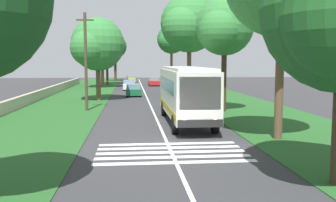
{
  "coord_description": "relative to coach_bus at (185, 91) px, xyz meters",
  "views": [
    {
      "loc": [
        -18.27,
        1.81,
        4.12
      ],
      "look_at": [
        5.99,
        -0.54,
        1.6
      ],
      "focal_mm": 41.13,
      "sensor_mm": 36.0,
      "label": 1
    }
  ],
  "objects": [
    {
      "name": "roadside_wall",
      "position": [
        12.98,
        13.4,
        -1.6
      ],
      "size": [
        70.0,
        0.4,
        1.0
      ],
      "primitive_type": "cube",
      "color": "#B2A893",
      "rests_on": "grass_verge_left"
    },
    {
      "name": "ground",
      "position": [
        -7.02,
        1.8,
        -2.15
      ],
      "size": [
        160.0,
        160.0,
        0.0
      ],
      "primitive_type": "plane",
      "color": "#333335"
    },
    {
      "name": "trailing_car_1",
      "position": [
        30.59,
        3.84,
        -1.48
      ],
      "size": [
        4.3,
        1.78,
        1.43
      ],
      "color": "silver",
      "rests_on": "ground"
    },
    {
      "name": "roadside_tree_left_4",
      "position": [
        43.77,
        7.96,
        4.88
      ],
      "size": [
        7.08,
        5.98,
        10.14
      ],
      "color": "#3D2D1E",
      "rests_on": "grass_verge_left"
    },
    {
      "name": "trailing_car_3",
      "position": [
        49.63,
        3.57,
        -1.48
      ],
      "size": [
        4.3,
        1.78,
        1.43
      ],
      "color": "gold",
      "rests_on": "ground"
    },
    {
      "name": "centre_line",
      "position": [
        7.98,
        1.8,
        -2.14
      ],
      "size": [
        110.0,
        0.16,
        0.01
      ],
      "primitive_type": "cube",
      "color": "silver",
      "rests_on": "ground"
    },
    {
      "name": "zebra_crossing",
      "position": [
        -8.22,
        1.8,
        -2.14
      ],
      "size": [
        4.05,
        6.8,
        0.01
      ],
      "color": "silver",
      "rests_on": "ground"
    },
    {
      "name": "utility_pole",
      "position": [
        7.02,
        7.29,
        2.05
      ],
      "size": [
        0.24,
        1.4,
        8.03
      ],
      "color": "#473828",
      "rests_on": "grass_verge_left"
    },
    {
      "name": "trailing_car_2",
      "position": [
        39.9,
        -0.29,
        -1.48
      ],
      "size": [
        4.3,
        1.78,
        1.43
      ],
      "color": "#B21E1E",
      "rests_on": "ground"
    },
    {
      "name": "grass_verge_left",
      "position": [
        7.98,
        10.0,
        -2.13
      ],
      "size": [
        120.0,
        8.0,
        0.04
      ],
      "primitive_type": "cube",
      "color": "#235623",
      "rests_on": "ground"
    },
    {
      "name": "coach_bus",
      "position": [
        0.0,
        0.0,
        0.0
      ],
      "size": [
        11.16,
        2.62,
        3.73
      ],
      "color": "silver",
      "rests_on": "ground"
    },
    {
      "name": "roadside_tree_right_0",
      "position": [
        23.38,
        -3.59,
        6.48
      ],
      "size": [
        8.96,
        7.3,
        12.47
      ],
      "color": "brown",
      "rests_on": "grass_verge_right"
    },
    {
      "name": "roadside_tree_right_1",
      "position": [
        5.65,
        -3.83,
        4.61
      ],
      "size": [
        5.88,
        4.69,
        9.23
      ],
      "color": "#3D2D1E",
      "rests_on": "grass_verge_right"
    },
    {
      "name": "grass_verge_right",
      "position": [
        7.98,
        -6.4,
        -2.13
      ],
      "size": [
        120.0,
        8.0,
        0.04
      ],
      "primitive_type": "cube",
      "color": "#235623",
      "rests_on": "ground"
    },
    {
      "name": "roadside_tree_left_3",
      "position": [
        35.89,
        8.27,
        4.51
      ],
      "size": [
        7.69,
        6.51,
        10.04
      ],
      "color": "brown",
      "rests_on": "grass_verge_left"
    },
    {
      "name": "roadside_tree_right_4",
      "position": [
        45.85,
        -3.77,
        5.87
      ],
      "size": [
        6.18,
        5.32,
        10.79
      ],
      "color": "brown",
      "rests_on": "grass_verge_right"
    },
    {
      "name": "roadside_tree_left_2",
      "position": [
        55.68,
        6.95,
        4.85
      ],
      "size": [
        5.89,
        4.78,
        9.52
      ],
      "color": "#3D2D1E",
      "rests_on": "grass_verge_left"
    },
    {
      "name": "roadside_tree_left_1",
      "position": [
        15.69,
        7.16,
        3.58
      ],
      "size": [
        6.76,
        5.55,
        8.63
      ],
      "color": "brown",
      "rests_on": "grass_verge_left"
    },
    {
      "name": "trailing_car_0",
      "position": [
        20.75,
        3.3,
        -1.48
      ],
      "size": [
        4.3,
        1.78,
        1.43
      ],
      "color": "#145933",
      "rests_on": "ground"
    }
  ]
}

